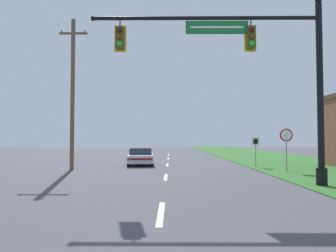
% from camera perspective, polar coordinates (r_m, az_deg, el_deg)
% --- Properties ---
extents(grass_verge_right, '(10.00, 110.00, 0.04)m').
position_cam_1_polar(grass_verge_right, '(34.15, 18.03, -5.39)').
color(grass_verge_right, '#2D6626').
rests_on(grass_verge_right, ground).
extents(road_center_line, '(0.16, 34.80, 0.01)m').
position_cam_1_polar(road_center_line, '(24.60, -0.11, -6.77)').
color(road_center_line, silver).
rests_on(road_center_line, ground).
extents(signal_mast, '(9.71, 0.47, 7.79)m').
position_cam_1_polar(signal_mast, '(14.23, 16.03, 9.44)').
color(signal_mast, black).
rests_on(signal_mast, grass_verge_right).
extents(car_ahead, '(2.14, 4.69, 1.19)m').
position_cam_1_polar(car_ahead, '(24.68, -4.78, -5.36)').
color(car_ahead, black).
rests_on(car_ahead, ground).
extents(stop_sign, '(0.76, 0.07, 2.50)m').
position_cam_1_polar(stop_sign, '(20.33, 19.92, -2.32)').
color(stop_sign, gray).
rests_on(stop_sign, grass_verge_right).
extents(route_sign_post, '(0.55, 0.06, 2.03)m').
position_cam_1_polar(route_sign_post, '(23.15, 15.00, -3.20)').
color(route_sign_post, gray).
rests_on(route_sign_post, grass_verge_right).
extents(utility_pole_near, '(1.80, 0.26, 9.56)m').
position_cam_1_polar(utility_pole_near, '(21.67, -16.29, 5.80)').
color(utility_pole_near, brown).
rests_on(utility_pole_near, ground).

